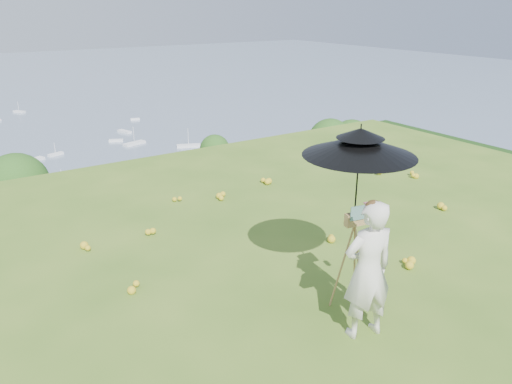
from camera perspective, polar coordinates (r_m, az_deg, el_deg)
ground at (r=8.54m, az=13.86°, el=-6.06°), size 14.00×14.00×0.00m
forest_slope at (r=52.08m, az=-20.51°, el=-19.85°), size 140.00×56.00×22.00m
shoreline_tier at (r=89.58m, az=-26.15°, el=-7.96°), size 170.00×28.00×8.00m
slope_trees at (r=44.62m, az=-22.75°, el=-5.90°), size 110.00×50.00×6.00m
harbor_town at (r=86.89m, az=-26.82°, el=-4.17°), size 110.00×22.00×5.00m
wildflowers at (r=8.67m, az=12.70°, el=-5.11°), size 10.00×10.50×0.12m
painter at (r=5.98m, az=12.67°, el=-8.72°), size 0.71×0.54×1.74m
field_easel at (r=6.56m, az=10.96°, el=-7.26°), size 0.63×0.63×1.45m
sun_umbrella at (r=6.16m, az=11.52°, el=1.93°), size 1.59×1.59×1.26m
painter_cap at (r=5.63m, az=13.32°, el=-1.41°), size 0.24×0.26×0.10m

